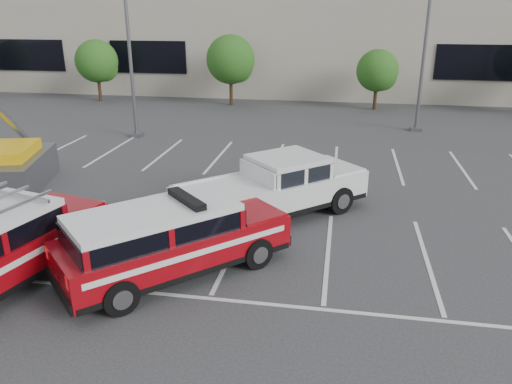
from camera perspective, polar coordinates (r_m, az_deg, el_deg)
ground at (r=14.64m, az=-2.45°, el=-6.19°), size 120.00×120.00×0.00m
stall_markings at (r=18.70m, az=0.47°, el=-0.11°), size 23.00×15.00×0.01m
convention_building at (r=44.77m, az=6.78°, el=17.86°), size 60.00×16.99×13.20m
tree_left at (r=39.29m, az=-17.58°, el=13.91°), size 3.07×3.07×4.42m
tree_mid_left at (r=35.86m, az=-2.76°, el=14.71°), size 3.37×3.37×4.85m
tree_mid_right at (r=35.14m, az=13.84°, el=13.16°), size 2.77×2.77×3.99m
light_pole_left at (r=27.10m, az=-14.38°, el=16.87°), size 0.90×0.60×10.24m
light_pole_mid at (r=29.12m, az=18.87°, el=16.64°), size 0.90×0.60×10.24m
fire_chief_suv at (r=13.01m, az=-9.64°, el=-5.91°), size 5.67×5.65×2.06m
white_pickup at (r=16.42m, az=2.06°, el=-0.16°), size 6.25×6.02×1.98m
utility_rig at (r=21.29m, az=-26.69°, el=2.30°), size 3.82×4.86×3.68m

